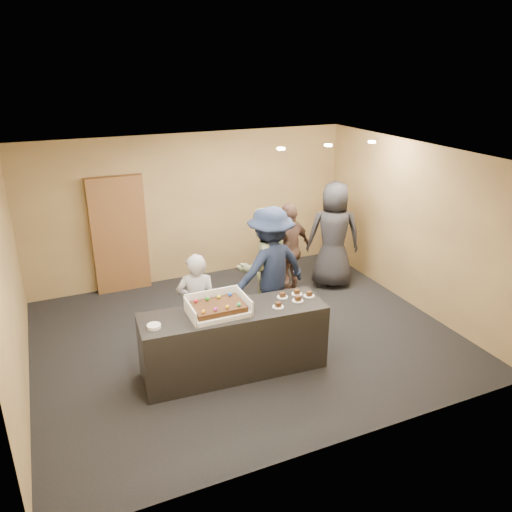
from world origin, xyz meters
The scene contains 17 objects.
room centered at (0.00, 0.00, 1.35)m, with size 6.04×6.00×2.70m.
serving_counter centered at (-0.47, -0.77, 0.45)m, with size 2.40×0.70×0.90m, color black.
storage_cabinet centered at (-1.36, 2.41, 1.03)m, with size 0.94×0.15×2.07m, color brown.
cake_box centered at (-0.67, -0.75, 0.95)m, with size 0.75×0.52×0.22m.
sheet_cake centered at (-0.67, -0.77, 1.00)m, with size 0.64×0.44×0.12m.
plate_stack centered at (-1.50, -0.80, 0.92)m, with size 0.17×0.17×0.04m, color white.
slice_a centered at (0.09, -0.92, 0.92)m, with size 0.15×0.15×0.07m.
slice_b centered at (0.27, -0.68, 0.92)m, with size 0.15×0.15×0.07m.
slice_c centered at (0.41, -0.86, 0.92)m, with size 0.15×0.15×0.07m.
slice_d centered at (0.50, -0.68, 0.92)m, with size 0.15×0.15×0.07m.
slice_e centered at (0.62, -0.80, 0.92)m, with size 0.15×0.15×0.07m.
person_server_grey centered at (-0.77, -0.18, 0.75)m, with size 0.55×0.36×1.51m, color #9B9BA0.
person_sage_man centered at (0.45, 0.34, 0.93)m, with size 0.91×0.71×1.86m, color #97A77B.
person_navy_man centered at (0.49, 0.17, 0.95)m, with size 1.23×0.71×1.91m, color #19223C.
person_brown_extra centered at (1.27, 1.04, 0.83)m, with size 0.97×0.41×1.66m, color brown.
person_dark_suit centered at (2.17, 1.07, 0.97)m, with size 0.94×0.61×1.93m, color #26262B.
ceiling_spotlights centered at (1.60, 0.50, 2.67)m, with size 1.72×0.12×0.03m.
Camera 1 is at (-2.48, -6.07, 3.88)m, focal length 35.00 mm.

